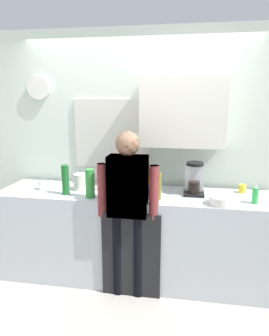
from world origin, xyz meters
The scene contains 18 objects.
ground_plane centered at (0.00, 0.00, 0.00)m, with size 8.00×8.00×0.00m, color #9E998E.
kitchen_counter centered at (0.00, 0.30, 0.47)m, with size 2.77×0.64×0.94m, color #B2B7BC.
dishwasher_panel centered at (0.03, -0.03, 0.42)m, with size 0.56×0.02×0.84m, color black.
back_wall_assembly centered at (0.06, 0.70, 1.36)m, with size 4.37×0.42×2.60m.
coffee_maker centered at (0.60, 0.38, 1.09)m, with size 0.20×0.20×0.33m.
bottle_amber_beer centered at (0.12, 0.41, 1.05)m, with size 0.06×0.06×0.23m, color brown.
bottle_green_wine centered at (-0.66, 0.15, 1.09)m, with size 0.07×0.07×0.30m, color #195923.
bottle_olive_oil centered at (0.26, 0.16, 1.06)m, with size 0.06×0.06×0.25m, color olive.
bottle_clear_soda centered at (-0.39, 0.10, 1.08)m, with size 0.09×0.09×0.28m, color #2D8C33.
bottle_dark_sauce centered at (-0.28, 0.35, 1.03)m, with size 0.06×0.06×0.18m, color black.
cup_white_mug centered at (-0.97, 0.27, 0.99)m, with size 0.08×0.08×0.10m, color white.
cup_blue_mug centered at (0.19, 0.23, 0.99)m, with size 0.08×0.08×0.10m, color #3351B2.
cup_yellow_cup centered at (1.09, 0.50, 0.98)m, with size 0.07×0.07×0.09m, color yellow.
mixing_bowl centered at (0.84, 0.09, 0.98)m, with size 0.22×0.22×0.08m, color white.
dish_soap centered at (1.15, 0.18, 1.02)m, with size 0.06×0.06×0.18m.
storage_canister centered at (-0.57, 0.33, 1.02)m, with size 0.14×0.14×0.17m, color silver.
person_at_sink centered at (0.00, 0.00, 0.95)m, with size 0.57×0.22×1.60m.
person_guest centered at (0.00, 0.00, 0.95)m, with size 0.57×0.22×1.60m.
Camera 1 is at (0.51, -2.64, 1.89)m, focal length 32.96 mm.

